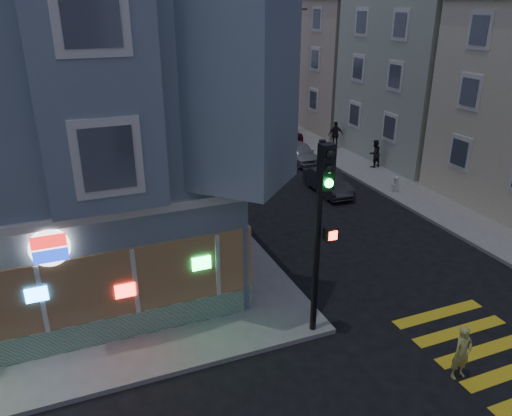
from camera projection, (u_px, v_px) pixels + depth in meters
ground at (270, 410)px, 12.04m from camera, size 120.00×120.00×0.00m
sidewalk_ne at (419, 123)px, 39.65m from camera, size 24.00×42.00×0.15m
row_house_b at (459, 66)px, 30.40m from camera, size 12.00×8.60×10.50m
row_house_c at (373, 63)px, 38.38m from camera, size 12.00×8.60×9.00m
row_house_d at (317, 44)px, 45.78m from camera, size 12.00×8.60×10.50m
utility_pole at (291, 67)px, 34.87m from camera, size 2.20×0.30×9.00m
street_tree_near at (260, 69)px, 40.40m from camera, size 3.00×3.00×5.30m
street_tree_far at (228, 59)px, 47.23m from camera, size 3.00×3.00×5.30m
running_child at (462, 352)px, 12.83m from camera, size 0.57×0.38×1.53m
pedestrian_a at (375, 153)px, 28.77m from camera, size 0.88×0.75×1.60m
pedestrian_b at (335, 135)px, 32.52m from camera, size 1.07×0.59×1.73m
parked_car_a at (300, 153)px, 30.15m from camera, size 1.52×3.59×1.21m
parked_car_b at (328, 182)px, 25.36m from camera, size 1.35×3.58×1.17m
parked_car_c at (280, 130)px, 34.92m from camera, size 2.43×5.05×1.42m
parked_car_d at (253, 116)px, 39.38m from camera, size 2.71×5.07×1.35m
traffic_signal at (322, 210)px, 13.16m from camera, size 0.67×0.64×5.73m
fire_hydrant at (396, 183)px, 25.16m from camera, size 0.47×0.27×0.82m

